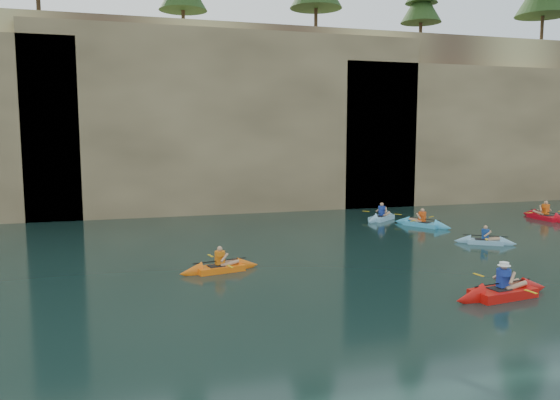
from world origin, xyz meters
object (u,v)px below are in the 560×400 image
object	(u,v)px
kayaker_ltblue_near	(485,241)
kayaker_orange	(220,268)
kayaker_red_far	(545,217)
main_kayaker	(503,292)

from	to	relation	value
kayaker_ltblue_near	kayaker_orange	bearing A→B (deg)	-139.60
kayaker_ltblue_near	kayaker_red_far	bearing A→B (deg)	66.05
main_kayaker	kayaker_red_far	world-z (taller)	main_kayaker
main_kayaker	kayaker_red_far	xyz separation A→B (m)	(12.30, 11.83, -0.01)
kayaker_orange	kayaker_red_far	distance (m)	20.91
kayaker_ltblue_near	main_kayaker	bearing A→B (deg)	-89.88
kayaker_red_far	kayaker_ltblue_near	bearing A→B (deg)	123.20
kayaker_ltblue_near	kayaker_red_far	xyz separation A→B (m)	(7.71, 4.90, 0.03)
main_kayaker	kayaker_ltblue_near	xyz separation A→B (m)	(4.58, 6.93, -0.05)
kayaker_ltblue_near	kayaker_red_far	distance (m)	9.14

